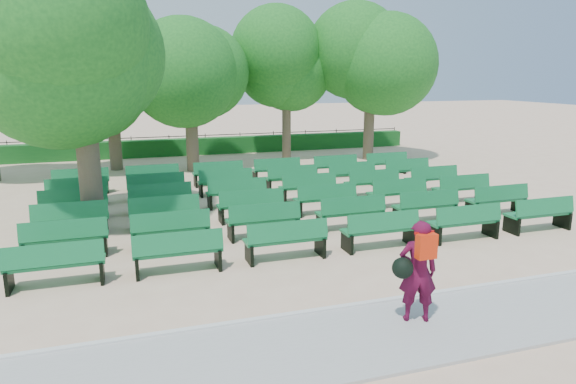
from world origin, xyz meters
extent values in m
plane|color=#D9B090|center=(0.00, 0.00, 0.00)|extent=(120.00, 120.00, 0.00)
cube|color=#A9A8A4|center=(0.00, -7.40, 0.03)|extent=(30.00, 2.20, 0.06)
cube|color=silver|center=(0.00, -6.25, 0.05)|extent=(30.00, 0.12, 0.10)
cube|color=#16591E|center=(0.00, 14.00, 0.45)|extent=(26.00, 0.70, 0.90)
cube|color=#136F39|center=(1.28, 1.18, 0.49)|extent=(1.97, 0.55, 0.07)
cube|color=#136F39|center=(1.28, 0.95, 0.77)|extent=(1.97, 0.15, 0.46)
cylinder|color=brown|center=(-4.41, 0.67, 1.74)|extent=(0.62, 0.62, 3.48)
ellipsoid|color=#207422|center=(-4.41, 0.67, 4.95)|extent=(5.33, 5.33, 4.79)
imported|color=#4C0A26|center=(1.26, -7.11, 0.98)|extent=(0.78, 0.63, 1.84)
cube|color=red|center=(1.26, -7.31, 1.51)|extent=(0.34, 0.17, 0.43)
sphere|color=black|center=(0.92, -7.17, 1.10)|extent=(0.37, 0.37, 0.37)
camera|label=1|loc=(-3.52, -14.41, 4.34)|focal=32.00mm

